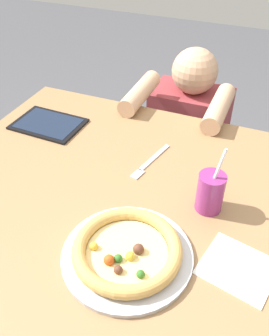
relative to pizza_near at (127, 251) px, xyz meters
name	(u,v)px	position (x,y,z in m)	size (l,w,h in m)	color
ground_plane	(129,327)	(-0.09, 0.20, -0.77)	(8.00, 8.00, 0.00)	#4C4C51
dining_table	(126,220)	(-0.09, 0.20, -0.13)	(1.16, 0.95, 0.75)	#936D47
pizza_near	(127,251)	(0.00, 0.00, 0.00)	(0.31, 0.31, 0.04)	#B7B7BC
drink_cup_colored	(210,192)	(0.14, 0.23, 0.04)	(0.07, 0.07, 0.20)	#8C2D72
paper_napkin	(238,268)	(0.25, 0.07, -0.02)	(0.16, 0.14, 0.00)	white
fork	(149,162)	(-0.08, 0.35, -0.02)	(0.06, 0.20, 0.00)	silver
tablet	(48,124)	(-0.49, 0.42, -0.02)	(0.24, 0.18, 0.01)	black
diner_seated	(186,146)	(-0.10, 0.93, -0.34)	(0.38, 0.51, 0.90)	#333847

